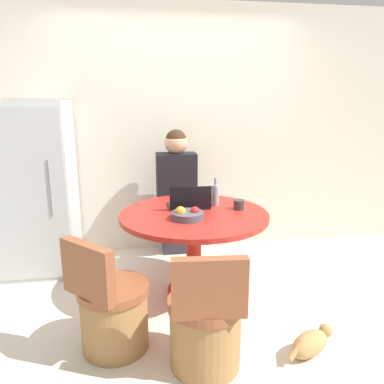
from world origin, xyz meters
TOP-DOWN VIEW (x-y plane):
  - ground_plane at (0.00, 0.00)m, footprint 12.00×12.00m
  - wall_back at (0.00, 1.41)m, footprint 7.00×0.06m
  - refrigerator at (-1.38, 1.03)m, footprint 0.69×0.67m
  - dining_table at (0.02, 0.30)m, footprint 1.22×1.22m
  - chair_near_camera at (-0.06, -0.61)m, footprint 0.47×0.47m
  - chair_near_left_corner at (-0.64, -0.34)m, footprint 0.54×0.54m
  - person_seated at (-0.03, 1.13)m, footprint 0.40×0.37m
  - laptop at (-0.00, 0.45)m, footprint 0.35×0.25m
  - fruit_bowl at (-0.06, 0.15)m, footprint 0.25×0.25m
  - coffee_cup at (0.41, 0.34)m, footprint 0.09×0.09m
  - bottle at (0.24, 0.48)m, footprint 0.06×0.06m
  - cat at (0.65, -0.61)m, footprint 0.39×0.28m

SIDE VIEW (x-z plane):
  - ground_plane at x=0.00m, z-range 0.00..0.00m
  - cat at x=0.65m, z-range 0.00..0.17m
  - chair_near_camera at x=-0.06m, z-range -0.13..0.67m
  - chair_near_left_corner at x=-0.64m, z-range -0.13..0.67m
  - dining_table at x=0.02m, z-range 0.22..0.95m
  - person_seated at x=-0.03m, z-range 0.08..1.43m
  - fruit_bowl at x=-0.06m, z-range 0.71..0.82m
  - laptop at x=0.00m, z-range 0.67..0.87m
  - coffee_cup at x=0.41m, z-range 0.73..0.81m
  - refrigerator at x=-1.38m, z-range 0.00..1.63m
  - bottle at x=0.24m, z-range 0.70..0.95m
  - wall_back at x=0.00m, z-range 0.00..2.60m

